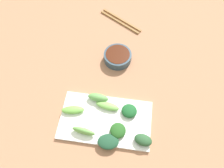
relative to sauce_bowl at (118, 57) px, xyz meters
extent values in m
cube|color=#A57353|center=(0.15, -0.03, -0.03)|extent=(2.10, 2.10, 0.02)
cylinder|color=#2F4454|center=(0.00, 0.00, 0.00)|extent=(0.12, 0.12, 0.04)
cylinder|color=#492011|center=(0.00, 0.00, 0.01)|extent=(0.10, 0.10, 0.02)
cube|color=white|center=(0.29, -0.01, -0.02)|extent=(0.19, 0.34, 0.01)
ellipsoid|color=#77BB53|center=(0.24, -0.01, 0.00)|extent=(0.04, 0.09, 0.02)
ellipsoid|color=#1D462D|center=(0.37, 0.01, 0.00)|extent=(0.07, 0.08, 0.02)
ellipsoid|color=#6FB749|center=(0.27, -0.13, 0.00)|extent=(0.05, 0.09, 0.02)
ellipsoid|color=#23551E|center=(0.32, 0.04, 0.00)|extent=(0.06, 0.06, 0.02)
ellipsoid|color=#195627|center=(0.24, 0.08, 0.00)|extent=(0.06, 0.07, 0.02)
ellipsoid|color=#62A151|center=(0.21, -0.05, 0.01)|extent=(0.04, 0.08, 0.03)
ellipsoid|color=#2A522F|center=(0.35, 0.13, 0.01)|extent=(0.05, 0.07, 0.03)
ellipsoid|color=#68A74E|center=(0.34, -0.08, 0.01)|extent=(0.03, 0.09, 0.03)
cube|color=olive|center=(-0.23, -0.01, -0.02)|extent=(0.13, 0.20, 0.01)
cube|color=olive|center=(-0.22, -0.02, -0.02)|extent=(0.13, 0.20, 0.01)
camera|label=1|loc=(0.57, 0.06, 0.77)|focal=35.49mm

